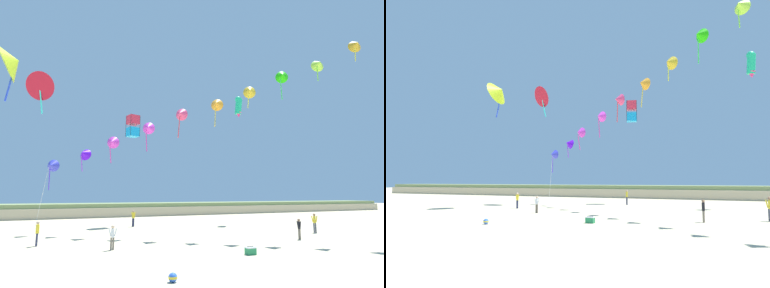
# 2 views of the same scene
# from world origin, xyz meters

# --- Properties ---
(ground_plane) EXTENTS (240.00, 240.00, 0.00)m
(ground_plane) POSITION_xyz_m (0.00, 0.00, 0.00)
(ground_plane) COLOR beige
(dune_ridge) EXTENTS (120.00, 8.68, 2.04)m
(dune_ridge) POSITION_xyz_m (0.00, 40.72, 1.01)
(dune_ridge) COLOR #BFAE8B
(dune_ridge) RESTS_ON ground
(person_near_left) EXTENTS (0.53, 0.20, 1.50)m
(person_near_left) POSITION_xyz_m (-4.99, 8.67, 0.87)
(person_near_left) COLOR #726656
(person_near_left) RESTS_ON ground
(person_near_right) EXTENTS (0.59, 0.31, 1.72)m
(person_near_right) POSITION_xyz_m (13.22, 9.96, 0.99)
(person_near_right) COLOR #474C56
(person_near_right) RESTS_ON ground
(person_mid_center) EXTENTS (0.21, 0.55, 1.56)m
(person_mid_center) POSITION_xyz_m (9.01, 7.42, 0.90)
(person_mid_center) COLOR #726656
(person_mid_center) RESTS_ON ground
(person_far_left) EXTENTS (0.42, 0.55, 1.76)m
(person_far_left) POSITION_xyz_m (-0.63, 21.96, 1.02)
(person_far_left) COLOR #282D4C
(person_far_left) RESTS_ON ground
(person_far_right) EXTENTS (0.22, 0.57, 1.63)m
(person_far_right) POSITION_xyz_m (-9.39, 12.11, 0.94)
(person_far_right) COLOR #282D4C
(person_far_right) RESTS_ON ground
(kite_banner_string) EXTENTS (28.09, 16.97, 17.68)m
(kite_banner_string) POSITION_xyz_m (4.00, 11.50, 11.52)
(kite_banner_string) COLOR #383ECD
(large_kite_low_lead) EXTENTS (3.19, 2.77, 4.08)m
(large_kite_low_lead) POSITION_xyz_m (-10.32, 18.94, 13.46)
(large_kite_low_lead) COLOR red
(large_kite_mid_trail) EXTENTS (1.56, 1.56, 2.63)m
(large_kite_mid_trail) POSITION_xyz_m (-0.50, 24.28, 11.65)
(large_kite_mid_trail) COLOR #15A3EE
(large_kite_high_solo) EXTENTS (1.35, 1.37, 2.91)m
(large_kite_high_solo) POSITION_xyz_m (13.25, 22.01, 15.28)
(large_kite_high_solo) COLOR #1FC986
(large_kite_outer_drift) EXTENTS (2.05, 2.76, 4.33)m
(large_kite_outer_drift) POSITION_xyz_m (-11.85, 11.85, 12.50)
(large_kite_outer_drift) COLOR #C1DF20
(beach_cooler) EXTENTS (0.58, 0.41, 0.46)m
(beach_cooler) POSITION_xyz_m (2.05, 3.95, 0.21)
(beach_cooler) COLOR #23844C
(beach_cooler) RESTS_ON ground
(beach_ball) EXTENTS (0.36, 0.36, 0.36)m
(beach_ball) POSITION_xyz_m (-3.95, 0.58, 0.18)
(beach_ball) COLOR blue
(beach_ball) RESTS_ON ground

